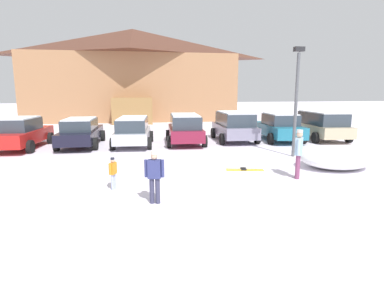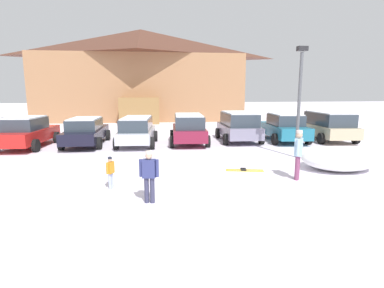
{
  "view_description": "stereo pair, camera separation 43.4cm",
  "coord_description": "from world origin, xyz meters",
  "px_view_note": "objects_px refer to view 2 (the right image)",
  "views": [
    {
      "loc": [
        -1.71,
        -4.88,
        2.91
      ],
      "look_at": [
        0.34,
        6.33,
        0.93
      ],
      "focal_mm": 28.0,
      "sensor_mm": 36.0,
      "label": 1
    },
    {
      "loc": [
        -1.29,
        -4.95,
        2.91
      ],
      "look_at": [
        0.34,
        6.33,
        0.93
      ],
      "focal_mm": 28.0,
      "sensor_mm": 36.0,
      "label": 2
    }
  ],
  "objects_px": {
    "plowed_snow_pile": "(338,159)",
    "skier_teen_in_navy_coat": "(149,174)",
    "pair_of_skis": "(244,170)",
    "lamp_post": "(300,96)",
    "parked_teal_hatchback": "(284,127)",
    "parked_black_sedan": "(86,131)",
    "parked_red_sedan": "(27,132)",
    "parked_beige_suv": "(328,125)",
    "ski_lodge": "(142,74)",
    "parked_silver_wagon": "(137,130)",
    "skier_child_in_orange_jacket": "(110,171)",
    "skier_adult_in_blue_parka": "(298,152)",
    "parked_maroon_van": "(189,128)",
    "parked_grey_wagon": "(239,126)"
  },
  "relations": [
    {
      "from": "parked_black_sedan",
      "to": "plowed_snow_pile",
      "type": "bearing_deg",
      "value": -33.16
    },
    {
      "from": "parked_silver_wagon",
      "to": "parked_teal_hatchback",
      "type": "xyz_separation_m",
      "value": [
        8.66,
        0.24,
        -0.01
      ]
    },
    {
      "from": "skier_teen_in_navy_coat",
      "to": "pair_of_skis",
      "type": "distance_m",
      "value": 4.58
    },
    {
      "from": "parked_red_sedan",
      "to": "lamp_post",
      "type": "xyz_separation_m",
      "value": [
        12.94,
        -4.31,
        1.93
      ]
    },
    {
      "from": "ski_lodge",
      "to": "parked_black_sedan",
      "type": "height_order",
      "value": "ski_lodge"
    },
    {
      "from": "parked_black_sedan",
      "to": "skier_child_in_orange_jacket",
      "type": "relative_size",
      "value": 4.86
    },
    {
      "from": "ski_lodge",
      "to": "plowed_snow_pile",
      "type": "bearing_deg",
      "value": -71.85
    },
    {
      "from": "parked_black_sedan",
      "to": "skier_adult_in_blue_parka",
      "type": "height_order",
      "value": "skier_adult_in_blue_parka"
    },
    {
      "from": "skier_child_in_orange_jacket",
      "to": "parked_grey_wagon",
      "type": "bearing_deg",
      "value": 51.46
    },
    {
      "from": "parked_teal_hatchback",
      "to": "skier_teen_in_navy_coat",
      "type": "height_order",
      "value": "parked_teal_hatchback"
    },
    {
      "from": "parked_teal_hatchback",
      "to": "skier_adult_in_blue_parka",
      "type": "xyz_separation_m",
      "value": [
        -3.09,
        -7.66,
        0.11
      ]
    },
    {
      "from": "parked_black_sedan",
      "to": "parked_beige_suv",
      "type": "bearing_deg",
      "value": -1.51
    },
    {
      "from": "parked_silver_wagon",
      "to": "parked_teal_hatchback",
      "type": "distance_m",
      "value": 8.66
    },
    {
      "from": "plowed_snow_pile",
      "to": "skier_teen_in_navy_coat",
      "type": "bearing_deg",
      "value": -160.65
    },
    {
      "from": "plowed_snow_pile",
      "to": "parked_beige_suv",
      "type": "bearing_deg",
      "value": 60.7
    },
    {
      "from": "parked_grey_wagon",
      "to": "skier_teen_in_navy_coat",
      "type": "distance_m",
      "value": 10.86
    },
    {
      "from": "skier_child_in_orange_jacket",
      "to": "skier_adult_in_blue_parka",
      "type": "bearing_deg",
      "value": 1.23
    },
    {
      "from": "parked_red_sedan",
      "to": "parked_black_sedan",
      "type": "distance_m",
      "value": 2.94
    },
    {
      "from": "parked_black_sedan",
      "to": "plowed_snow_pile",
      "type": "distance_m",
      "value": 12.6
    },
    {
      "from": "parked_teal_hatchback",
      "to": "pair_of_skis",
      "type": "height_order",
      "value": "parked_teal_hatchback"
    },
    {
      "from": "plowed_snow_pile",
      "to": "parked_maroon_van",
      "type": "bearing_deg",
      "value": 126.54
    },
    {
      "from": "parked_black_sedan",
      "to": "parked_grey_wagon",
      "type": "xyz_separation_m",
      "value": [
        8.74,
        0.09,
        0.15
      ]
    },
    {
      "from": "parked_maroon_van",
      "to": "parked_beige_suv",
      "type": "distance_m",
      "value": 8.51
    },
    {
      "from": "parked_red_sedan",
      "to": "parked_grey_wagon",
      "type": "relative_size",
      "value": 1.08
    },
    {
      "from": "parked_teal_hatchback",
      "to": "lamp_post",
      "type": "height_order",
      "value": "lamp_post"
    },
    {
      "from": "parked_red_sedan",
      "to": "parked_beige_suv",
      "type": "relative_size",
      "value": 1.0
    },
    {
      "from": "parked_silver_wagon",
      "to": "skier_adult_in_blue_parka",
      "type": "height_order",
      "value": "skier_adult_in_blue_parka"
    },
    {
      "from": "parked_maroon_van",
      "to": "skier_child_in_orange_jacket",
      "type": "xyz_separation_m",
      "value": [
        -3.42,
        -7.7,
        -0.34
      ]
    },
    {
      "from": "parked_red_sedan",
      "to": "parked_maroon_van",
      "type": "distance_m",
      "value": 8.61
    },
    {
      "from": "parked_silver_wagon",
      "to": "pair_of_skis",
      "type": "distance_m",
      "value": 7.43
    },
    {
      "from": "parked_silver_wagon",
      "to": "skier_teen_in_navy_coat",
      "type": "distance_m",
      "value": 8.93
    },
    {
      "from": "lamp_post",
      "to": "skier_adult_in_blue_parka",
      "type": "bearing_deg",
      "value": -116.7
    },
    {
      "from": "parked_black_sedan",
      "to": "pair_of_skis",
      "type": "height_order",
      "value": "parked_black_sedan"
    },
    {
      "from": "parked_silver_wagon",
      "to": "skier_child_in_orange_jacket",
      "type": "relative_size",
      "value": 4.25
    },
    {
      "from": "parked_beige_suv",
      "to": "pair_of_skis",
      "type": "relative_size",
      "value": 3.16
    },
    {
      "from": "parked_beige_suv",
      "to": "skier_teen_in_navy_coat",
      "type": "height_order",
      "value": "parked_beige_suv"
    },
    {
      "from": "parked_silver_wagon",
      "to": "lamp_post",
      "type": "bearing_deg",
      "value": -29.93
    },
    {
      "from": "parked_beige_suv",
      "to": "plowed_snow_pile",
      "type": "distance_m",
      "value": 7.49
    },
    {
      "from": "parked_red_sedan",
      "to": "pair_of_skis",
      "type": "xyz_separation_m",
      "value": [
        9.88,
        -6.25,
        -0.81
      ]
    },
    {
      "from": "parked_red_sedan",
      "to": "parked_teal_hatchback",
      "type": "bearing_deg",
      "value": 0.32
    },
    {
      "from": "parked_beige_suv",
      "to": "ski_lodge",
      "type": "bearing_deg",
      "value": 123.74
    },
    {
      "from": "skier_teen_in_navy_coat",
      "to": "pair_of_skis",
      "type": "height_order",
      "value": "skier_teen_in_navy_coat"
    },
    {
      "from": "ski_lodge",
      "to": "pair_of_skis",
      "type": "relative_size",
      "value": 14.91
    },
    {
      "from": "lamp_post",
      "to": "plowed_snow_pile",
      "type": "xyz_separation_m",
      "value": [
        0.53,
        -2.26,
        -2.35
      ]
    },
    {
      "from": "parked_teal_hatchback",
      "to": "plowed_snow_pile",
      "type": "bearing_deg",
      "value": -97.79
    },
    {
      "from": "skier_adult_in_blue_parka",
      "to": "skier_child_in_orange_jacket",
      "type": "height_order",
      "value": "skier_adult_in_blue_parka"
    },
    {
      "from": "skier_child_in_orange_jacket",
      "to": "lamp_post",
      "type": "relative_size",
      "value": 0.2
    },
    {
      "from": "parked_black_sedan",
      "to": "skier_teen_in_navy_coat",
      "type": "xyz_separation_m",
      "value": [
        3.43,
        -9.39,
        0.01
      ]
    },
    {
      "from": "parked_teal_hatchback",
      "to": "skier_adult_in_blue_parka",
      "type": "relative_size",
      "value": 2.73
    },
    {
      "from": "parked_grey_wagon",
      "to": "lamp_post",
      "type": "xyz_separation_m",
      "value": [
        1.27,
        -4.72,
        1.82
      ]
    }
  ]
}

